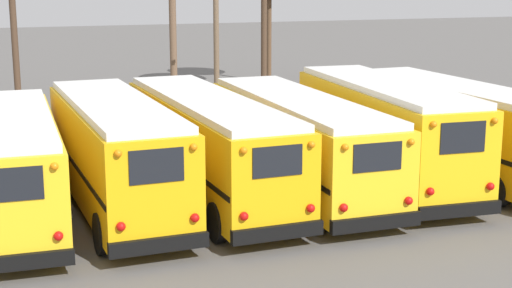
# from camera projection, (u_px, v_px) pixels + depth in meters

# --- Properties ---
(ground_plane) EXTENTS (160.00, 160.00, 0.00)m
(ground_plane) POSITION_uv_depth(u_px,v_px,m) (252.00, 192.00, 24.67)
(ground_plane) COLOR #5B5956
(school_bus_0) EXTENTS (2.77, 9.43, 3.04)m
(school_bus_0) POSITION_uv_depth(u_px,v_px,m) (10.00, 164.00, 21.35)
(school_bus_0) COLOR yellow
(school_bus_0) RESTS_ON ground
(school_bus_1) EXTENTS (2.77, 9.73, 3.24)m
(school_bus_1) POSITION_uv_depth(u_px,v_px,m) (116.00, 151.00, 22.37)
(school_bus_1) COLOR #EAAA0F
(school_bus_1) RESTS_ON ground
(school_bus_2) EXTENTS (2.84, 10.98, 3.10)m
(school_bus_2) POSITION_uv_depth(u_px,v_px,m) (208.00, 143.00, 23.80)
(school_bus_2) COLOR #EAAA0F
(school_bus_2) RESTS_ON ground
(school_bus_3) EXTENTS (2.59, 10.58, 2.99)m
(school_bus_3) POSITION_uv_depth(u_px,v_px,m) (298.00, 140.00, 24.57)
(school_bus_3) COLOR yellow
(school_bus_3) RESTS_ON ground
(school_bus_4) EXTENTS (2.99, 9.87, 3.34)m
(school_bus_4) POSITION_uv_depth(u_px,v_px,m) (384.00, 129.00, 25.29)
(school_bus_4) COLOR yellow
(school_bus_4) RESTS_ON ground
(school_bus_5) EXTENTS (2.85, 10.21, 3.11)m
(school_bus_5) POSITION_uv_depth(u_px,v_px,m) (456.00, 126.00, 26.49)
(school_bus_5) COLOR #E5A00C
(school_bus_5) RESTS_ON ground
(utility_pole) EXTENTS (1.80, 0.26, 7.20)m
(utility_pole) POSITION_uv_depth(u_px,v_px,m) (216.00, 38.00, 36.36)
(utility_pole) COLOR brown
(utility_pole) RESTS_ON ground
(fence_line) EXTENTS (22.52, 0.06, 1.42)m
(fence_line) POSITION_uv_depth(u_px,v_px,m) (199.00, 125.00, 30.28)
(fence_line) COLOR #939399
(fence_line) RESTS_ON ground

